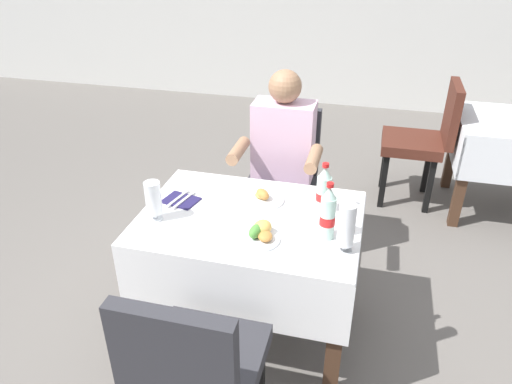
# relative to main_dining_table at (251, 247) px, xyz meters

# --- Properties ---
(ground_plane) EXTENTS (11.00, 11.00, 0.00)m
(ground_plane) POSITION_rel_main_dining_table_xyz_m (-0.00, -0.06, -0.56)
(ground_plane) COLOR #66605B
(main_dining_table) EXTENTS (1.06, 0.76, 0.74)m
(main_dining_table) POSITION_rel_main_dining_table_xyz_m (0.00, 0.00, 0.00)
(main_dining_table) COLOR white
(main_dining_table) RESTS_ON ground
(chair_far_diner_seat) EXTENTS (0.44, 0.50, 0.97)m
(chair_far_diner_seat) POSITION_rel_main_dining_table_xyz_m (0.00, 0.77, -0.00)
(chair_far_diner_seat) COLOR #2D2D33
(chair_far_diner_seat) RESTS_ON ground
(chair_near_camera_side) EXTENTS (0.44, 0.50, 0.97)m
(chair_near_camera_side) POSITION_rel_main_dining_table_xyz_m (-0.00, -0.77, -0.00)
(chair_near_camera_side) COLOR #2D2D33
(chair_near_camera_side) RESTS_ON ground
(seated_diner_far) EXTENTS (0.50, 0.46, 1.26)m
(seated_diner_far) POSITION_rel_main_dining_table_xyz_m (0.01, 0.66, 0.15)
(seated_diner_far) COLOR #282D42
(seated_diner_far) RESTS_ON ground
(plate_near_camera) EXTENTS (0.22, 0.22, 0.07)m
(plate_near_camera) POSITION_rel_main_dining_table_xyz_m (0.08, -0.17, 0.21)
(plate_near_camera) COLOR white
(plate_near_camera) RESTS_ON main_dining_table
(plate_far_diner) EXTENTS (0.25, 0.25, 0.06)m
(plate_far_diner) POSITION_rel_main_dining_table_xyz_m (0.01, 0.16, 0.20)
(plate_far_diner) COLOR white
(plate_far_diner) RESTS_ON main_dining_table
(beer_glass_left) EXTENTS (0.08, 0.08, 0.20)m
(beer_glass_left) POSITION_rel_main_dining_table_xyz_m (-0.43, -0.13, 0.29)
(beer_glass_left) COLOR white
(beer_glass_left) RESTS_ON main_dining_table
(beer_glass_middle) EXTENTS (0.07, 0.07, 0.23)m
(beer_glass_middle) POSITION_rel_main_dining_table_xyz_m (0.46, -0.17, 0.30)
(beer_glass_middle) COLOR white
(beer_glass_middle) RESTS_ON main_dining_table
(cola_bottle_primary) EXTENTS (0.07, 0.07, 0.26)m
(cola_bottle_primary) POSITION_rel_main_dining_table_xyz_m (0.33, 0.14, 0.29)
(cola_bottle_primary) COLOR silver
(cola_bottle_primary) RESTS_ON main_dining_table
(cola_bottle_secondary) EXTENTS (0.07, 0.07, 0.28)m
(cola_bottle_secondary) POSITION_rel_main_dining_table_xyz_m (0.37, -0.08, 0.30)
(cola_bottle_secondary) COLOR silver
(cola_bottle_secondary) RESTS_ON main_dining_table
(napkin_cutlery_set) EXTENTS (0.19, 0.20, 0.01)m
(napkin_cutlery_set) POSITION_rel_main_dining_table_xyz_m (-0.38, 0.05, 0.19)
(napkin_cutlery_set) COLOR #231E4C
(napkin_cutlery_set) RESTS_ON main_dining_table
(background_chair_left) EXTENTS (0.50, 0.44, 0.97)m
(background_chair_left) POSITION_rel_main_dining_table_xyz_m (0.91, 1.71, -0.00)
(background_chair_left) COLOR #4C2319
(background_chair_left) RESTS_ON ground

